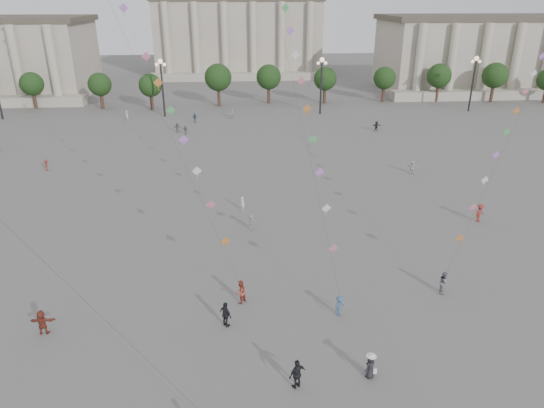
{
  "coord_description": "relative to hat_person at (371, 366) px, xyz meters",
  "views": [
    {
      "loc": [
        -1.55,
        -23.15,
        20.97
      ],
      "look_at": [
        1.13,
        12.0,
        5.91
      ],
      "focal_mm": 32.0,
      "sensor_mm": 36.0,
      "label": 1
    }
  ],
  "objects": [
    {
      "name": "kite_flyer_1",
      "position": [
        -0.58,
        6.21,
        -0.06
      ],
      "size": [
        1.12,
        1.14,
        1.57
      ],
      "primitive_type": "imported",
      "rotation": [
        0.0,
        0.0,
        0.82
      ],
      "color": "#37567B",
      "rests_on": "ground"
    },
    {
      "name": "tree_row",
      "position": [
        -6.01,
        79.02,
        4.55
      ],
      "size": [
        137.12,
        5.12,
        8.0
      ],
      "color": "#36251B",
      "rests_on": "ground"
    },
    {
      "name": "person_crowd_9",
      "position": [
        16.32,
        57.15,
        0.0
      ],
      "size": [
        1.63,
        0.75,
        1.69
      ],
      "primitive_type": "imported",
      "rotation": [
        0.0,
        0.0,
        0.16
      ],
      "color": "black",
      "rests_on": "ground"
    },
    {
      "name": "hall_central",
      "position": [
        -6.01,
        130.24,
        13.39
      ],
      "size": [
        48.3,
        34.3,
        35.5
      ],
      "color": "#A19687",
      "rests_on": "ground"
    },
    {
      "name": "lamp_post_mid_east",
      "position": [
        8.99,
        71.02,
        6.51
      ],
      "size": [
        2.0,
        0.9,
        10.65
      ],
      "color": "#262628",
      "rests_on": "ground"
    },
    {
      "name": "person_crowd_6",
      "position": [
        -6.35,
        20.53,
        -0.01
      ],
      "size": [
        1.2,
        0.89,
        1.66
      ],
      "primitive_type": "imported",
      "rotation": [
        0.0,
        0.0,
        6.0
      ],
      "color": "slate",
      "rests_on": "ground"
    },
    {
      "name": "lamp_post_far_east",
      "position": [
        38.99,
        71.02,
        6.51
      ],
      "size": [
        2.0,
        0.9,
        10.65
      ],
      "color": "#262628",
      "rests_on": "ground"
    },
    {
      "name": "person_crowd_4",
      "position": [
        -8.17,
        68.45,
        0.01
      ],
      "size": [
        1.44,
        1.51,
        1.71
      ],
      "primitive_type": "imported",
      "rotation": [
        0.0,
        0.0,
        3.97
      ],
      "color": "silver",
      "rests_on": "ground"
    },
    {
      "name": "person_crowd_10",
      "position": [
        -27.6,
        68.65,
        0.02
      ],
      "size": [
        0.66,
        0.75,
        1.72
      ],
      "primitive_type": "imported",
      "rotation": [
        0.0,
        0.0,
        2.05
      ],
      "color": "white",
      "rests_on": "ground"
    },
    {
      "name": "person_crowd_13",
      "position": [
        -7.09,
        25.43,
        -0.09
      ],
      "size": [
        0.64,
        0.65,
        1.52
      ],
      "primitive_type": "imported",
      "rotation": [
        0.0,
        0.0,
        2.33
      ],
      "color": "silver",
      "rests_on": "ground"
    },
    {
      "name": "tourist_1",
      "position": [
        -8.64,
        5.57,
        0.11
      ],
      "size": [
        1.08,
        1.15,
        1.91
      ],
      "primitive_type": "imported",
      "rotation": [
        0.0,
        0.0,
        2.27
      ],
      "color": "black",
      "rests_on": "ground"
    },
    {
      "name": "kite_flyer_2",
      "position": [
        8.0,
        8.5,
        0.04
      ],
      "size": [
        0.97,
        1.06,
        1.77
      ],
      "primitive_type": "imported",
      "rotation": [
        0.0,
        0.0,
        1.14
      ],
      "color": "slate",
      "rests_on": "ground"
    },
    {
      "name": "tourist_2",
      "position": [
        -20.93,
        5.72,
        0.05
      ],
      "size": [
        1.66,
        0.53,
        1.79
      ],
      "primitive_type": "imported",
      "rotation": [
        0.0,
        0.0,
        3.14
      ],
      "color": "maroon",
      "rests_on": "ground"
    },
    {
      "name": "hat_person",
      "position": [
        0.0,
        0.0,
        0.0
      ],
      "size": [
        0.92,
        0.87,
        1.69
      ],
      "color": "black",
      "rests_on": "ground"
    },
    {
      "name": "person_crowd_7",
      "position": [
        14.97,
        35.51,
        -0.0
      ],
      "size": [
        1.53,
        1.37,
        1.69
      ],
      "primitive_type": "imported",
      "rotation": [
        0.0,
        0.0,
        2.46
      ],
      "color": "silver",
      "rests_on": "ground"
    },
    {
      "name": "person_crowd_8",
      "position": [
        16.75,
        20.66,
        0.12
      ],
      "size": [
        1.43,
        1.25,
        1.92
      ],
      "primitive_type": "imported",
      "rotation": [
        0.0,
        0.0,
        0.54
      ],
      "color": "maroon",
      "rests_on": "ground"
    },
    {
      "name": "person_crowd_16",
      "position": [
        -15.93,
        57.47,
        -0.1
      ],
      "size": [
        0.93,
        0.55,
        1.49
      ],
      "primitive_type": "imported",
      "rotation": [
        0.0,
        0.0,
        0.23
      ],
      "color": "#56575B",
      "rests_on": "ground"
    },
    {
      "name": "person_crowd_17",
      "position": [
        -32.41,
        40.18,
        -0.09
      ],
      "size": [
        0.59,
        0.99,
        1.51
      ],
      "primitive_type": "imported",
      "rotation": [
        0.0,
        0.0,
        1.6
      ],
      "color": "maroon",
      "rests_on": "ground"
    },
    {
      "name": "person_crowd_0",
      "position": [
        -14.95,
        65.68,
        0.01
      ],
      "size": [
        1.08,
        0.79,
        1.7
      ],
      "primitive_type": "imported",
      "rotation": [
        0.0,
        0.0,
        0.43
      ],
      "color": "#2E4B68",
      "rests_on": "ground"
    },
    {
      "name": "tourist_4",
      "position": [
        -4.45,
        -0.48,
        0.13
      ],
      "size": [
        1.22,
        1.0,
        1.95
      ],
      "primitive_type": "imported",
      "rotation": [
        0.0,
        0.0,
        3.69
      ],
      "color": "black",
      "rests_on": "ground"
    },
    {
      "name": "lamp_post_mid_west",
      "position": [
        -21.01,
        71.02,
        6.51
      ],
      "size": [
        2.0,
        0.9,
        10.65
      ],
      "color": "#262628",
      "rests_on": "ground"
    },
    {
      "name": "kite_flyer_0",
      "position": [
        -7.58,
        8.3,
        0.09
      ],
      "size": [
        1.13,
        1.15,
        1.86
      ],
      "primitive_type": "imported",
      "rotation": [
        0.0,
        0.0,
        3.97
      ],
      "color": "#9F3B2B",
      "rests_on": "ground"
    },
    {
      "name": "ground",
      "position": [
        -6.01,
        1.02,
        -0.84
      ],
      "size": [
        360.0,
        360.0,
        0.0
      ],
      "primitive_type": "plane",
      "color": "#555250",
      "rests_on": "ground"
    },
    {
      "name": "person_crowd_12",
      "position": [
        -17.36,
        58.8,
        -0.04
      ],
      "size": [
        1.55,
        0.8,
        1.6
      ],
      "primitive_type": "imported",
      "rotation": [
        0.0,
        0.0,
        2.91
      ],
      "color": "slate",
      "rests_on": "ground"
    }
  ]
}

